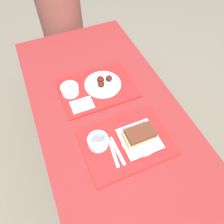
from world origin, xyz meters
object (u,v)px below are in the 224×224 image
Objects in this scene: tray_near at (127,142)px; person_seated_across at (61,16)px; brisket_sandwich_plate at (140,137)px; bowl_coleslaw_far at (70,89)px; tray_far at (97,88)px; bowl_coleslaw_near at (98,141)px; wings_plate_far at (103,83)px.

tray_near is 1.30m from person_seated_across.
brisket_sandwich_plate is (0.07, -0.02, 0.04)m from tray_near.
brisket_sandwich_plate is at bearing -62.32° from bowl_coleslaw_far.
tray_far is 0.17m from bowl_coleslaw_far.
bowl_coleslaw_near is at bearing -85.26° from bowl_coleslaw_far.
tray_far is at bearing 70.25° from bowl_coleslaw_near.
person_seated_across is (0.00, 0.88, 0.01)m from tray_far.
wings_plate_far is at bearing 94.04° from brisket_sandwich_plate.
wings_plate_far is (0.04, 0.01, 0.02)m from tray_far.
tray_far is 0.05m from wings_plate_far.
tray_near is at bearing -68.51° from bowl_coleslaw_far.
tray_far is (-0.01, 0.42, 0.00)m from tray_near.
bowl_coleslaw_far is at bearing 171.21° from tray_far.
bowl_coleslaw_far is at bearing -101.03° from person_seated_across.
bowl_coleslaw_near is at bearing -96.09° from person_seated_across.
person_seated_across is at bearing 92.81° from wings_plate_far.
wings_plate_far reaches higher than tray_far.
brisket_sandwich_plate is (0.21, -0.06, 0.00)m from bowl_coleslaw_near.
brisket_sandwich_plate reaches higher than bowl_coleslaw_far.
person_seated_across is at bearing 78.97° from bowl_coleslaw_far.
tray_near is 0.43m from wings_plate_far.
person_seated_across is (-0.04, 0.87, -0.01)m from wings_plate_far.
bowl_coleslaw_far reaches higher than tray_near.
tray_far is 0.40m from bowl_coleslaw_near.
bowl_coleslaw_near is (-0.13, -0.37, 0.04)m from tray_far.
bowl_coleslaw_near is (-0.14, 0.05, 0.04)m from tray_near.
brisket_sandwich_plate reaches higher than wings_plate_far.
tray_near is 2.31× the size of brisket_sandwich_plate.
brisket_sandwich_plate is (0.07, -0.43, 0.04)m from tray_far.
tray_far is at bearing 91.11° from tray_near.
bowl_coleslaw_near is 1.26m from person_seated_across.
wings_plate_far is at bearing 14.51° from tray_far.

